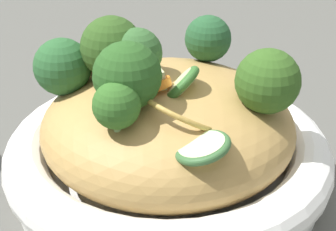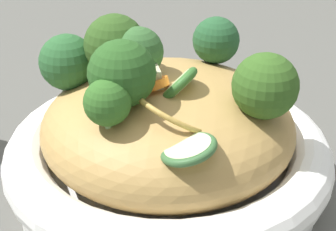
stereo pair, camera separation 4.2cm
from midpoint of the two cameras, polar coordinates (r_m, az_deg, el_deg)
ground_plane at (r=0.46m, az=-2.64°, el=-8.24°), size 3.00×3.00×0.00m
serving_bowl at (r=0.44m, az=-2.73°, el=-5.04°), size 0.28×0.28×0.06m
noodle_heap at (r=0.42m, az=-2.84°, el=-1.09°), size 0.21×0.21×0.09m
broccoli_florets at (r=0.40m, az=-5.34°, el=5.68°), size 0.19×0.19×0.08m
carrot_coins at (r=0.41m, az=-5.60°, el=4.51°), size 0.09×0.06×0.03m
zucchini_slices at (r=0.40m, az=-5.39°, el=2.64°), size 0.22×0.08×0.05m
chicken_chunks at (r=0.44m, az=-9.17°, el=4.91°), size 0.12×0.04×0.04m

